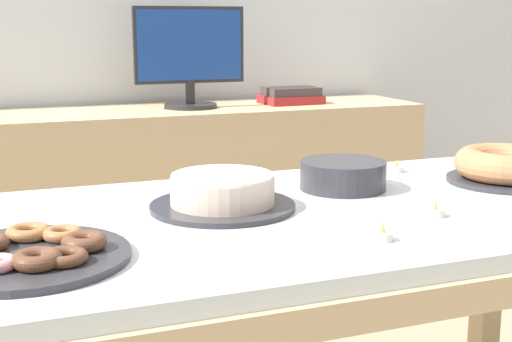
{
  "coord_description": "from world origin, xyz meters",
  "views": [
    {
      "loc": [
        -0.66,
        -1.36,
        1.12
      ],
      "look_at": [
        -0.08,
        0.16,
        0.78
      ],
      "focal_mm": 50.0,
      "sensor_mm": 36.0,
      "label": 1
    }
  ],
  "objects_px": {
    "cake_chocolate_round": "(222,194)",
    "pastry_platter": "(28,253)",
    "tealight_near_cakes": "(396,168)",
    "cake_golden_bundt": "(506,166)",
    "tealight_centre": "(435,212)",
    "book_stack": "(291,96)",
    "tealight_right_edge": "(383,235)",
    "plate_stack": "(343,175)",
    "computer_monitor": "(190,58)"
  },
  "relations": [
    {
      "from": "cake_chocolate_round",
      "to": "tealight_near_cakes",
      "type": "xyz_separation_m",
      "value": [
        0.57,
        0.2,
        -0.02
      ]
    },
    {
      "from": "book_stack",
      "to": "cake_chocolate_round",
      "type": "bearing_deg",
      "value": -120.07
    },
    {
      "from": "cake_chocolate_round",
      "to": "pastry_platter",
      "type": "distance_m",
      "value": 0.47
    },
    {
      "from": "tealight_centre",
      "to": "tealight_right_edge",
      "type": "bearing_deg",
      "value": -150.81
    },
    {
      "from": "cake_golden_bundt",
      "to": "tealight_right_edge",
      "type": "height_order",
      "value": "cake_golden_bundt"
    },
    {
      "from": "cake_golden_bundt",
      "to": "tealight_near_cakes",
      "type": "xyz_separation_m",
      "value": [
        -0.19,
        0.21,
        -0.03
      ]
    },
    {
      "from": "tealight_centre",
      "to": "book_stack",
      "type": "bearing_deg",
      "value": 78.5
    },
    {
      "from": "tealight_near_cakes",
      "to": "tealight_centre",
      "type": "bearing_deg",
      "value": -111.84
    },
    {
      "from": "cake_golden_bundt",
      "to": "tealight_right_edge",
      "type": "distance_m",
      "value": 0.63
    },
    {
      "from": "cake_chocolate_round",
      "to": "plate_stack",
      "type": "height_order",
      "value": "cake_chocolate_round"
    },
    {
      "from": "cake_golden_bundt",
      "to": "pastry_platter",
      "type": "height_order",
      "value": "cake_golden_bundt"
    },
    {
      "from": "book_stack",
      "to": "pastry_platter",
      "type": "bearing_deg",
      "value": -128.39
    },
    {
      "from": "cake_golden_bundt",
      "to": "plate_stack",
      "type": "bearing_deg",
      "value": 168.51
    },
    {
      "from": "cake_golden_bundt",
      "to": "tealight_near_cakes",
      "type": "height_order",
      "value": "cake_golden_bundt"
    },
    {
      "from": "cake_golden_bundt",
      "to": "tealight_right_edge",
      "type": "xyz_separation_m",
      "value": [
        -0.55,
        -0.32,
        -0.03
      ]
    },
    {
      "from": "tealight_centre",
      "to": "pastry_platter",
      "type": "bearing_deg",
      "value": 179.53
    },
    {
      "from": "cake_chocolate_round",
      "to": "pastry_platter",
      "type": "height_order",
      "value": "cake_chocolate_round"
    },
    {
      "from": "cake_golden_bundt",
      "to": "tealight_centre",
      "type": "height_order",
      "value": "cake_golden_bundt"
    },
    {
      "from": "book_stack",
      "to": "tealight_right_edge",
      "type": "height_order",
      "value": "book_stack"
    },
    {
      "from": "tealight_right_edge",
      "to": "pastry_platter",
      "type": "bearing_deg",
      "value": 169.7
    },
    {
      "from": "computer_monitor",
      "to": "tealight_centre",
      "type": "xyz_separation_m",
      "value": [
        0.13,
        -1.4,
        -0.26
      ]
    },
    {
      "from": "book_stack",
      "to": "tealight_right_edge",
      "type": "distance_m",
      "value": 1.58
    },
    {
      "from": "cake_chocolate_round",
      "to": "cake_golden_bundt",
      "type": "distance_m",
      "value": 0.76
    },
    {
      "from": "cake_golden_bundt",
      "to": "cake_chocolate_round",
      "type": "bearing_deg",
      "value": 179.28
    },
    {
      "from": "pastry_platter",
      "to": "tealight_centre",
      "type": "height_order",
      "value": "pastry_platter"
    },
    {
      "from": "cake_chocolate_round",
      "to": "tealight_centre",
      "type": "bearing_deg",
      "value": -28.91
    },
    {
      "from": "tealight_near_cakes",
      "to": "cake_golden_bundt",
      "type": "bearing_deg",
      "value": -48.24
    },
    {
      "from": "book_stack",
      "to": "tealight_centre",
      "type": "xyz_separation_m",
      "value": [
        -0.28,
        -1.4,
        -0.1
      ]
    },
    {
      "from": "pastry_platter",
      "to": "tealight_centre",
      "type": "relative_size",
      "value": 8.79
    },
    {
      "from": "tealight_right_edge",
      "to": "computer_monitor",
      "type": "bearing_deg",
      "value": 87.75
    },
    {
      "from": "pastry_platter",
      "to": "book_stack",
      "type": "bearing_deg",
      "value": 51.61
    },
    {
      "from": "book_stack",
      "to": "plate_stack",
      "type": "bearing_deg",
      "value": -107.46
    },
    {
      "from": "computer_monitor",
      "to": "tealight_centre",
      "type": "relative_size",
      "value": 10.6
    },
    {
      "from": "cake_golden_bundt",
      "to": "plate_stack",
      "type": "height_order",
      "value": "cake_golden_bundt"
    },
    {
      "from": "tealight_near_cakes",
      "to": "cake_chocolate_round",
      "type": "bearing_deg",
      "value": -160.45
    },
    {
      "from": "tealight_centre",
      "to": "tealight_right_edge",
      "type": "xyz_separation_m",
      "value": [
        -0.19,
        -0.11,
        0.0
      ]
    },
    {
      "from": "plate_stack",
      "to": "cake_golden_bundt",
      "type": "bearing_deg",
      "value": -11.49
    },
    {
      "from": "computer_monitor",
      "to": "cake_chocolate_round",
      "type": "distance_m",
      "value": 1.23
    },
    {
      "from": "book_stack",
      "to": "cake_golden_bundt",
      "type": "xyz_separation_m",
      "value": [
        0.07,
        -1.19,
        -0.07
      ]
    },
    {
      "from": "book_stack",
      "to": "tealight_right_edge",
      "type": "xyz_separation_m",
      "value": [
        -0.48,
        -1.51,
        -0.1
      ]
    },
    {
      "from": "cake_golden_bundt",
      "to": "book_stack",
      "type": "bearing_deg",
      "value": 93.49
    },
    {
      "from": "plate_stack",
      "to": "tealight_centre",
      "type": "height_order",
      "value": "plate_stack"
    },
    {
      "from": "pastry_platter",
      "to": "computer_monitor",
      "type": "bearing_deg",
      "value": 63.75
    },
    {
      "from": "book_stack",
      "to": "tealight_near_cakes",
      "type": "bearing_deg",
      "value": -96.75
    },
    {
      "from": "tealight_centre",
      "to": "cake_chocolate_round",
      "type": "bearing_deg",
      "value": 151.09
    },
    {
      "from": "tealight_centre",
      "to": "tealight_near_cakes",
      "type": "xyz_separation_m",
      "value": [
        0.17,
        0.42,
        0.0
      ]
    },
    {
      "from": "cake_chocolate_round",
      "to": "plate_stack",
      "type": "relative_size",
      "value": 1.52
    },
    {
      "from": "cake_golden_bundt",
      "to": "tealight_near_cakes",
      "type": "bearing_deg",
      "value": 131.76
    },
    {
      "from": "tealight_centre",
      "to": "tealight_right_edge",
      "type": "distance_m",
      "value": 0.22
    },
    {
      "from": "cake_chocolate_round",
      "to": "pastry_platter",
      "type": "relative_size",
      "value": 0.91
    }
  ]
}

